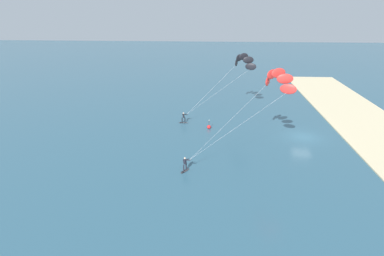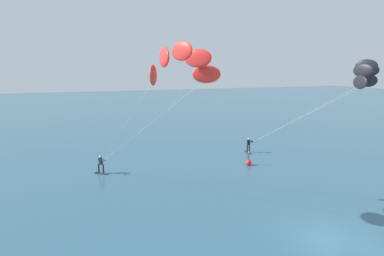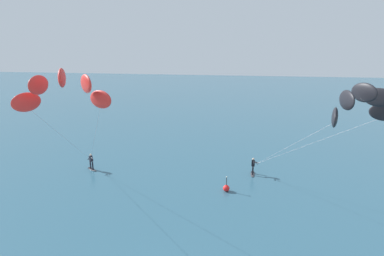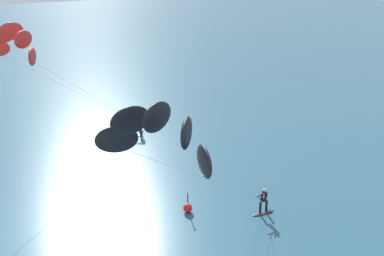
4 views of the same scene
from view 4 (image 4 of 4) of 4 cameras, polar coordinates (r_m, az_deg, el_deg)
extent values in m
ellipsoid|color=#333338|center=(41.71, -6.07, -0.60)|extent=(1.46, 1.11, 0.08)
cube|color=black|center=(42.07, -5.97, -0.33)|extent=(0.39, 0.39, 0.02)
cylinder|color=black|center=(41.36, -6.15, -0.16)|extent=(0.14, 0.14, 0.78)
cylinder|color=black|center=(41.76, -6.04, 0.06)|extent=(0.14, 0.14, 0.78)
cube|color=black|center=(41.32, -6.13, 0.85)|extent=(0.43, 0.43, 0.63)
sphere|color=beige|center=(41.18, -6.15, 1.40)|extent=(0.20, 0.20, 0.20)
cylinder|color=black|center=(40.91, -6.68, 0.84)|extent=(0.24, 0.52, 0.03)
cylinder|color=black|center=(41.01, -6.30, 0.95)|extent=(0.49, 0.49, 0.15)
cylinder|color=black|center=(41.15, -6.52, 1.01)|extent=(0.11, 0.60, 0.15)
ellipsoid|color=red|center=(33.76, -21.67, 10.18)|extent=(0.34, 1.77, 1.10)
ellipsoid|color=red|center=(32.60, -20.60, 10.65)|extent=(0.99, 1.75, 1.10)
ellipsoid|color=red|center=(31.58, -19.29, 9.83)|extent=(1.49, 1.46, 1.10)
ellipsoid|color=red|center=(31.13, -18.33, 8.00)|extent=(1.76, 0.95, 1.10)
cylinder|color=#B2B2B7|center=(37.36, -13.67, 4.26)|extent=(2.23, 10.32, 7.22)
cylinder|color=#B2B2B7|center=(35.81, -11.67, 3.72)|extent=(5.97, 8.72, 7.22)
ellipsoid|color=#333338|center=(29.84, 8.38, -9.87)|extent=(0.39, 1.51, 0.08)
cube|color=black|center=(30.03, 9.04, -9.60)|extent=(0.29, 0.29, 0.02)
cylinder|color=black|center=(29.51, 8.07, -9.26)|extent=(0.14, 0.14, 0.78)
cylinder|color=black|center=(29.74, 8.78, -9.05)|extent=(0.14, 0.14, 0.78)
cube|color=black|center=(29.29, 8.49, -7.99)|extent=(0.31, 0.33, 0.63)
sphere|color=beige|center=(29.09, 8.54, -7.26)|extent=(0.20, 0.20, 0.20)
cylinder|color=black|center=(28.77, 8.07, -8.18)|extent=(0.31, 0.49, 0.03)
cylinder|color=black|center=(28.94, 8.50, -7.95)|extent=(0.53, 0.43, 0.15)
cylinder|color=black|center=(29.01, 8.09, -7.85)|extent=(0.19, 0.61, 0.15)
ellipsoid|color=black|center=(18.87, -8.89, -1.35)|extent=(0.72, 1.72, 1.10)
ellipsoid|color=black|center=(18.11, -7.29, 0.90)|extent=(0.57, 1.72, 1.10)
ellipsoid|color=black|center=(17.29, -4.13, 1.29)|extent=(1.15, 1.62, 1.10)
ellipsoid|color=black|center=(16.77, -0.66, -0.57)|extent=(1.55, 1.26, 1.10)
ellipsoid|color=black|center=(16.79, 1.44, -3.95)|extent=(1.72, 0.72, 1.10)
cylinder|color=#B2B2B7|center=(23.60, 1.32, -5.86)|extent=(3.58, 9.69, 6.51)
cylinder|color=#B2B2B7|center=(22.80, 5.61, -6.97)|extent=(6.92, 7.68, 6.51)
sphere|color=red|center=(29.56, -0.51, -9.40)|extent=(0.56, 0.56, 0.56)
cylinder|color=#262628|center=(29.25, -0.51, -8.33)|extent=(0.06, 0.06, 0.70)
sphere|color=#F2F2CC|center=(29.06, -0.52, -7.63)|extent=(0.12, 0.12, 0.12)
camera|label=1|loc=(70.17, -19.97, 21.44)|focal=31.60mm
camera|label=2|loc=(40.04, -46.15, 5.81)|focal=28.37mm
camera|label=3|loc=(24.91, -56.06, 4.14)|focal=28.37mm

